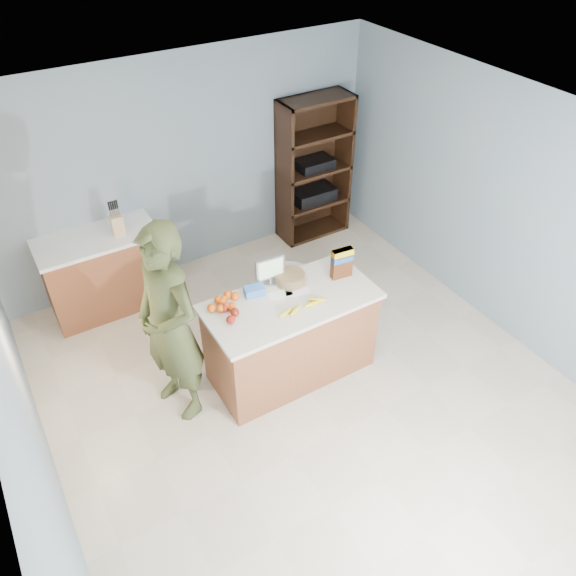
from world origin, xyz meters
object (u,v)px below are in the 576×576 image
shelving_unit (312,171)px  counter_peninsula (291,339)px  person (170,326)px  cereal_box (342,261)px  tv (270,269)px

shelving_unit → counter_peninsula: bearing=-127.1°
shelving_unit → person: size_ratio=0.94×
person → counter_peninsula: bearing=63.9°
counter_peninsula → cereal_box: (0.58, 0.05, 0.66)m
shelving_unit → cereal_box: (-0.97, -1.99, 0.21)m
person → cereal_box: (1.64, -0.12, 0.12)m
counter_peninsula → tv: 0.71m
tv → cereal_box: bearing=-22.2°
shelving_unit → tv: 2.36m
person → cereal_box: 1.65m
shelving_unit → tv: shelving_unit is taller
counter_peninsula → person: 1.21m
counter_peninsula → tv: bearing=96.5°
counter_peninsula → shelving_unit: shelving_unit is taller
tv → person: bearing=-172.6°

